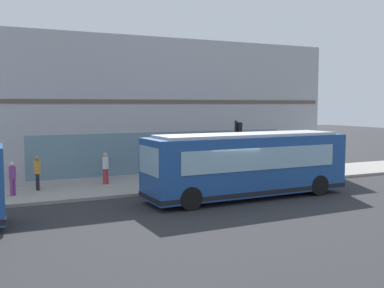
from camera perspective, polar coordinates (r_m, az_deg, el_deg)
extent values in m
plane|color=#2D2D30|center=(21.21, 3.90, -7.10)|extent=(120.00, 120.00, 0.00)
cube|color=#9E9991|center=(25.41, -1.37, -4.90)|extent=(4.38, 40.00, 0.15)
cube|color=#A8A8AD|center=(31.26, -6.34, 4.47)|extent=(8.97, 22.79, 8.36)
cube|color=brown|center=(27.19, -3.38, 5.31)|extent=(0.36, 22.33, 0.24)
cube|color=slate|center=(27.25, -3.27, -1.01)|extent=(0.12, 15.95, 2.40)
cube|color=#1E478C|center=(21.79, 6.95, -2.53)|extent=(2.77, 10.06, 2.70)
cube|color=silver|center=(21.65, 6.99, 1.17)|extent=(2.37, 9.05, 0.12)
cube|color=#8CB2C6|center=(19.44, -5.36, -2.08)|extent=(2.20, 0.14, 1.20)
cube|color=#8CB2C6|center=(22.80, 5.20, -1.17)|extent=(0.28, 8.20, 1.00)
cube|color=#8CB2C6|center=(20.70, 8.91, -1.83)|extent=(0.28, 8.20, 1.00)
cube|color=black|center=(21.97, 6.92, -5.56)|extent=(2.81, 10.11, 0.20)
cylinder|color=black|center=(21.25, -2.97, -5.70)|extent=(0.33, 1.01, 1.00)
cylinder|color=black|center=(19.20, -0.19, -6.84)|extent=(0.33, 1.01, 1.00)
cylinder|color=black|center=(24.86, 12.00, -4.24)|extent=(0.33, 1.01, 1.00)
cylinder|color=black|center=(23.14, 15.58, -5.00)|extent=(0.33, 1.01, 1.00)
cylinder|color=black|center=(24.73, 5.48, -1.02)|extent=(0.14, 0.14, 3.42)
cube|color=black|center=(24.73, 5.88, 1.67)|extent=(0.32, 0.24, 0.90)
sphere|color=red|center=(24.78, 6.14, 2.33)|extent=(0.20, 0.20, 0.20)
sphere|color=yellow|center=(24.80, 6.14, 1.68)|extent=(0.20, 0.20, 0.20)
sphere|color=green|center=(24.81, 6.13, 1.04)|extent=(0.20, 0.20, 0.20)
cylinder|color=red|center=(25.69, 3.89, -4.01)|extent=(0.24, 0.24, 0.55)
sphere|color=red|center=(25.64, 3.90, -3.23)|extent=(0.22, 0.22, 0.22)
cylinder|color=red|center=(25.77, 4.22, -3.88)|extent=(0.10, 0.12, 0.10)
cylinder|color=red|center=(25.83, 3.71, -3.85)|extent=(0.12, 0.10, 0.10)
cylinder|color=black|center=(24.18, -18.81, -4.49)|extent=(0.14, 0.14, 0.84)
cylinder|color=black|center=(24.01, -18.71, -4.56)|extent=(0.14, 0.14, 0.84)
cylinder|color=gold|center=(23.98, -18.81, -2.76)|extent=(0.32, 0.32, 0.66)
sphere|color=#9E704C|center=(23.93, -18.84, -1.71)|extent=(0.23, 0.23, 0.23)
cylinder|color=#3F8C4C|center=(26.51, 8.32, -3.51)|extent=(0.14, 0.14, 0.80)
cylinder|color=#3F8C4C|center=(26.48, 7.93, -3.51)|extent=(0.14, 0.14, 0.80)
cylinder|color=#8C3F8C|center=(26.40, 8.14, -1.97)|extent=(0.32, 0.32, 0.63)
sphere|color=beige|center=(26.35, 8.15, -1.05)|extent=(0.22, 0.22, 0.22)
cylinder|color=#B23338|center=(25.03, -10.56, -4.00)|extent=(0.14, 0.14, 0.83)
cylinder|color=#B23338|center=(24.96, -10.94, -4.04)|extent=(0.14, 0.14, 0.83)
cylinder|color=silver|center=(24.89, -10.77, -2.33)|extent=(0.32, 0.32, 0.66)
sphere|color=tan|center=(24.84, -10.79, -1.32)|extent=(0.22, 0.22, 0.22)
cylinder|color=#8C3F8C|center=(23.02, -21.67, -5.12)|extent=(0.14, 0.14, 0.77)
cylinder|color=#8C3F8C|center=(23.15, -21.36, -5.06)|extent=(0.14, 0.14, 0.77)
cylinder|color=#8C3F8C|center=(22.97, -21.57, -3.39)|extent=(0.32, 0.32, 0.61)
sphere|color=beige|center=(22.92, -21.60, -2.37)|extent=(0.21, 0.21, 0.21)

